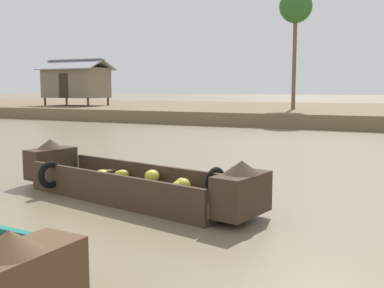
% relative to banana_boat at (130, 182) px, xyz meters
% --- Properties ---
extents(ground_plane, '(300.00, 300.00, 0.00)m').
position_rel_banana_boat_xyz_m(ground_plane, '(-1.49, 6.00, -0.31)').
color(ground_plane, '#7A6B51').
extents(riverbank_strip, '(160.00, 20.00, 0.73)m').
position_rel_banana_boat_xyz_m(riverbank_strip, '(-1.49, 25.77, 0.05)').
color(riverbank_strip, '#756047').
rests_on(riverbank_strip, ground).
extents(banana_boat, '(5.30, 2.12, 0.94)m').
position_rel_banana_boat_xyz_m(banana_boat, '(0.00, 0.00, 0.00)').
color(banana_boat, '#3D2D21').
rests_on(banana_boat, ground).
extents(stilt_house_left, '(5.13, 3.32, 3.50)m').
position_rel_banana_boat_xyz_m(stilt_house_left, '(-18.19, 20.77, 2.20)').
color(stilt_house_left, '#4C3826').
rests_on(stilt_house_left, riverbank_strip).
extents(palm_tree_near, '(1.99, 1.99, 7.26)m').
position_rel_banana_boat_xyz_m(palm_tree_near, '(-1.84, 21.52, 6.54)').
color(palm_tree_near, brown).
rests_on(palm_tree_near, riverbank_strip).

